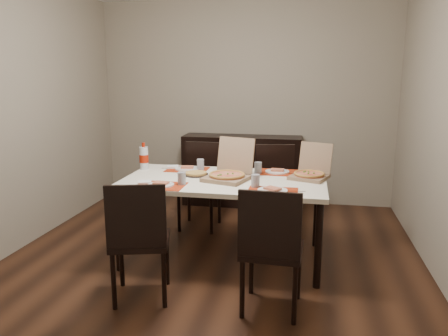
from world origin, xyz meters
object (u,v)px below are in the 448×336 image
Objects in this scene: chair_far_left at (201,181)px; soda_bottle at (144,158)px; sideboard at (242,171)px; dining_table at (224,186)px; chair_near_left at (139,236)px; pizza_box_center at (229,173)px; chair_far_right at (275,185)px; chair_near_right at (271,246)px; dip_bowl at (234,174)px.

soda_bottle reaches higher than chair_far_left.
sideboard reaches higher than dining_table.
dining_table is 1.03m from chair_near_left.
chair_near_left and chair_far_left have the same top height.
chair_far_left is at bearing 118.89° from pizza_box_center.
soda_bottle is (-1.26, -0.55, 0.35)m from chair_far_right.
chair_near_left is at bearing -71.10° from soda_bottle.
chair_near_right is at bearing -76.97° from sideboard.
sideboard is 1.72m from dining_table.
dip_bowl is 0.48× the size of soda_bottle.
sideboard is 3.13× the size of pizza_box_center.
soda_bottle is at bearing -127.25° from chair_far_left.
chair_near_right is at bearing -67.06° from dip_bowl.
dip_bowl is at bearing 64.85° from dining_table.
sideboard is 1.61× the size of chair_near_left.
chair_near_left is 0.96m from chair_near_right.
chair_near_right is 1.00× the size of chair_far_left.
sideboard is 2.63m from chair_near_left.
chair_far_right is at bearing 23.64° from soda_bottle.
chair_far_right is 0.78m from dip_bowl.
chair_far_right is at bearing 63.16° from chair_near_left.
chair_far_left is at bearing 52.75° from soda_bottle.
sideboard is 1.69m from soda_bottle.
dip_bowl is at bearing 63.40° from chair_near_left.
dip_bowl is at bearing -54.47° from chair_far_left.
chair_far_left reaches higher than dip_bowl.
chair_far_right is 1.42m from soda_bottle.
soda_bottle is (-1.36, 1.14, 0.35)m from chair_near_right.
chair_far_left is at bearing 116.93° from dining_table.
chair_far_left and chair_far_right have the same top height.
pizza_box_center is 0.16m from dip_bowl.
pizza_box_center is at bearing 117.72° from chair_near_right.
soda_bottle is at bearing 108.90° from chair_near_left.
pizza_box_center reaches higher than chair_far_left.
pizza_box_center is at bearing -113.94° from chair_far_right.
chair_near_left is 1.06m from pizza_box_center.
chair_far_left is at bearing 118.30° from chair_near_right.
chair_far_left is at bearing 125.53° from dip_bowl.
sideboard is 1.76m from pizza_box_center.
pizza_box_center is at bearing -98.55° from dip_bowl.
chair_far_left reaches higher than dining_table.
sideboard is 2.66m from chair_near_right.
chair_near_left is 1.20m from dip_bowl.
pizza_box_center is at bearing -16.35° from soda_bottle.
dining_table is 3.76× the size of pizza_box_center.
pizza_box_center reaches higher than soda_bottle.
chair_near_right is 1.81m from soda_bottle.
soda_bottle is at bearing 139.95° from chair_near_right.
chair_near_left and chair_near_right have the same top height.
soda_bottle reaches higher than chair_far_right.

